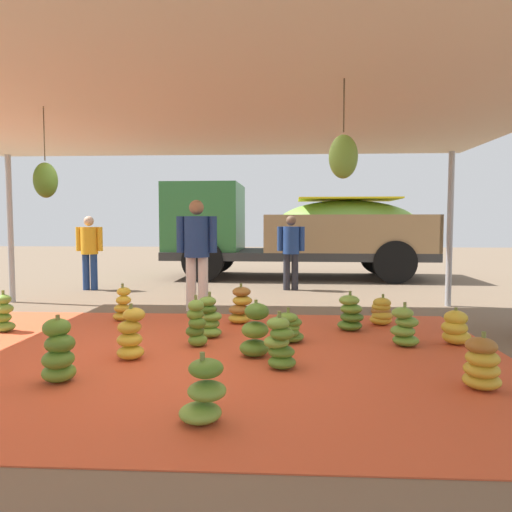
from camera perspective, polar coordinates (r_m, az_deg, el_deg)
ground_plane at (r=8.14m, az=-3.94°, el=-6.05°), size 40.00×40.00×0.00m
tarp_orange at (r=5.24m, az=-8.05°, el=-11.66°), size 6.75×4.68×0.01m
tent_canopy at (r=5.09m, az=-8.55°, el=17.07°), size 8.00×7.00×2.65m
banana_bunch_0 at (r=7.19m, az=-15.50°, el=-5.63°), size 0.35×0.34×0.54m
banana_bunch_1 at (r=5.80m, az=17.15°, el=-8.12°), size 0.40×0.38×0.50m
banana_bunch_2 at (r=6.07m, az=22.53°, el=-7.93°), size 0.42×0.41×0.43m
banana_bunch_3 at (r=6.00m, az=-5.49°, el=-7.31°), size 0.36×0.38×0.56m
banana_bunch_4 at (r=6.43m, az=11.11°, el=-6.76°), size 0.45×0.46×0.52m
banana_bunch_5 at (r=5.11m, az=-0.09°, el=-8.99°), size 0.44×0.44×0.60m
banana_bunch_6 at (r=5.73m, az=3.86°, el=-8.51°), size 0.46×0.46×0.41m
banana_bunch_7 at (r=5.57m, az=-7.06°, el=-8.03°), size 0.33×0.32×0.59m
banana_bunch_8 at (r=3.54m, az=-6.17°, el=-15.85°), size 0.45×0.43×0.50m
banana_bunch_9 at (r=6.90m, az=14.60°, el=-6.42°), size 0.42×0.43×0.42m
banana_bunch_10 at (r=4.57m, az=25.13°, el=-11.62°), size 0.41×0.41×0.49m
banana_bunch_11 at (r=4.65m, az=-22.32°, el=-10.57°), size 0.40×0.42×0.60m
banana_bunch_12 at (r=4.73m, az=2.87°, el=-10.39°), size 0.34×0.33×0.55m
banana_bunch_13 at (r=6.77m, az=-1.85°, el=-5.98°), size 0.45×0.44×0.56m
banana_bunch_14 at (r=7.04m, az=-27.64°, el=-6.14°), size 0.34×0.33×0.54m
banana_bunch_15 at (r=5.20m, az=-14.59°, el=-9.06°), size 0.38×0.39×0.58m
cargo_truck_main at (r=12.42m, az=4.17°, el=3.23°), size 6.68×2.55×2.40m
worker_0 at (r=10.09m, az=4.15°, el=1.09°), size 0.57×0.35×1.56m
worker_1 at (r=7.74m, az=-7.01°, el=1.12°), size 0.65×0.40×1.77m
worker_2 at (r=10.67m, az=-19.09°, el=1.01°), size 0.57×0.35×1.55m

